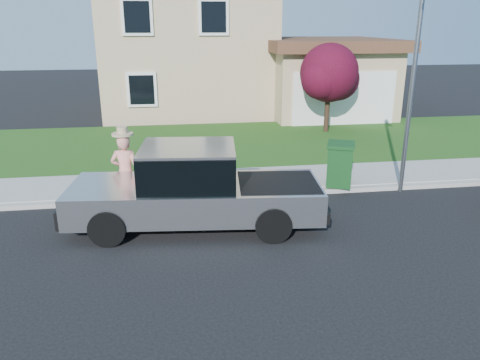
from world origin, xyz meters
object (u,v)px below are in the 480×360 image
Objects in this scene: woman at (125,171)px; street_lamp at (413,84)px; pickup_truck at (194,190)px; trash_bin at (340,164)px; ornamental_tree at (330,76)px.

woman is 0.41× the size of street_lamp.
pickup_truck is 1.14× the size of street_lamp.
trash_bin is 0.23× the size of street_lamp.
street_lamp reaches higher than woman.
pickup_truck is 4.45m from trash_bin.
street_lamp reaches higher than trash_bin.
ornamental_tree is 0.69× the size of street_lamp.
woman is at bearing 147.33° from pickup_truck.
woman is 1.77× the size of trash_bin.
pickup_truck is 1.64× the size of ornamental_tree.
street_lamp is at bearing -169.75° from woman.
street_lamp is at bearing -91.86° from ornamental_tree.
street_lamp is at bearing 19.92° from pickup_truck.
pickup_truck is at bearing 150.48° from woman.
street_lamp is (-0.23, -7.08, 0.55)m from ornamental_tree.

